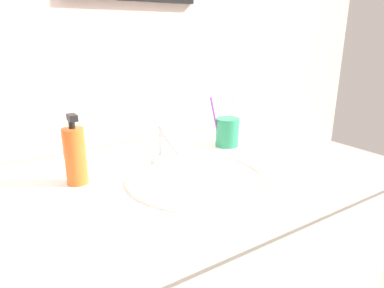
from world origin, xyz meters
TOP-DOWN VIEW (x-y plane):
  - tiled_wall_back at (0.00, 0.37)m, footprint 2.36×0.04m
  - vanity_counter at (0.00, 0.00)m, footprint 1.16×0.67m
  - sink_basin at (-0.01, -0.06)m, footprint 0.40×0.40m
  - faucet at (-0.01, 0.13)m, footprint 0.02×0.15m
  - toothbrush_cup at (0.23, 0.13)m, footprint 0.08×0.08m
  - toothbrush_white at (0.28, 0.16)m, footprint 0.05×0.05m
  - toothbrush_purple at (0.19, 0.14)m, footprint 0.05×0.02m
  - soap_dispenser at (-0.30, 0.09)m, footprint 0.06×0.06m

SIDE VIEW (x-z plane):
  - vanity_counter at x=0.00m, z-range 0.00..0.83m
  - sink_basin at x=-0.01m, z-range 0.73..0.85m
  - toothbrush_cup at x=0.23m, z-range 0.83..0.93m
  - faucet at x=-0.01m, z-range 0.83..0.94m
  - soap_dispenser at x=-0.30m, z-range 0.81..1.00m
  - toothbrush_white at x=0.28m, z-range 0.85..1.04m
  - toothbrush_purple at x=0.19m, z-range 0.85..1.04m
  - tiled_wall_back at x=0.00m, z-range 0.00..2.40m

